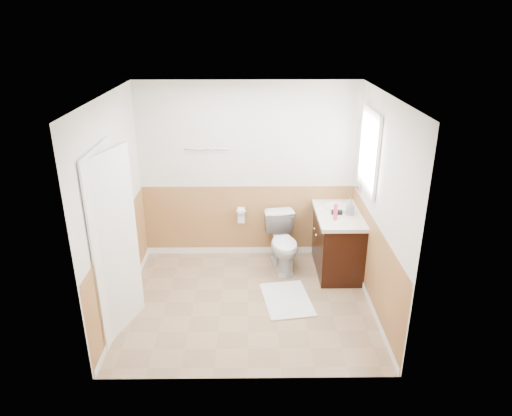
{
  "coord_description": "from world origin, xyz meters",
  "views": [
    {
      "loc": [
        0.04,
        -4.86,
        3.27
      ],
      "look_at": [
        0.1,
        0.25,
        1.15
      ],
      "focal_mm": 32.79,
      "sensor_mm": 36.0,
      "label": 1
    }
  ],
  "objects_px": {
    "soap_dispenser": "(350,208)",
    "toilet": "(283,243)",
    "lotion_bottle": "(336,212)",
    "bath_mat": "(287,300)",
    "vanity_cabinet": "(337,242)"
  },
  "relations": [
    {
      "from": "lotion_bottle",
      "to": "vanity_cabinet",
      "type": "bearing_deg",
      "value": 70.07
    },
    {
      "from": "lotion_bottle",
      "to": "bath_mat",
      "type": "bearing_deg",
      "value": -139.8
    },
    {
      "from": "vanity_cabinet",
      "to": "lotion_bottle",
      "type": "height_order",
      "value": "lotion_bottle"
    },
    {
      "from": "soap_dispenser",
      "to": "toilet",
      "type": "bearing_deg",
      "value": 171.01
    },
    {
      "from": "toilet",
      "to": "soap_dispenser",
      "type": "bearing_deg",
      "value": -17.55
    },
    {
      "from": "bath_mat",
      "to": "lotion_bottle",
      "type": "relative_size",
      "value": 3.64
    },
    {
      "from": "soap_dispenser",
      "to": "lotion_bottle",
      "type": "bearing_deg",
      "value": -143.5
    },
    {
      "from": "lotion_bottle",
      "to": "toilet",
      "type": "bearing_deg",
      "value": 154.8
    },
    {
      "from": "vanity_cabinet",
      "to": "lotion_bottle",
      "type": "xyz_separation_m",
      "value": [
        -0.1,
        -0.28,
        0.56
      ]
    },
    {
      "from": "bath_mat",
      "to": "vanity_cabinet",
      "type": "distance_m",
      "value": 1.16
    },
    {
      "from": "toilet",
      "to": "soap_dispenser",
      "type": "height_order",
      "value": "soap_dispenser"
    },
    {
      "from": "toilet",
      "to": "bath_mat",
      "type": "relative_size",
      "value": 0.94
    },
    {
      "from": "bath_mat",
      "to": "lotion_bottle",
      "type": "xyz_separation_m",
      "value": [
        0.63,
        0.53,
        0.95
      ]
    },
    {
      "from": "bath_mat",
      "to": "soap_dispenser",
      "type": "bearing_deg",
      "value": 39.28
    },
    {
      "from": "vanity_cabinet",
      "to": "soap_dispenser",
      "type": "bearing_deg",
      "value": -43.28
    }
  ]
}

